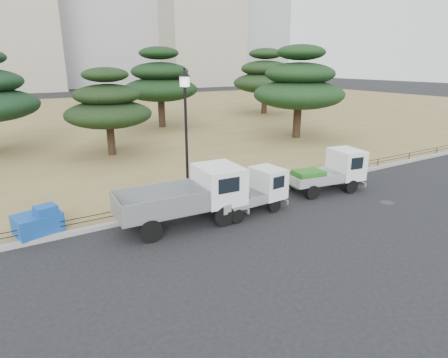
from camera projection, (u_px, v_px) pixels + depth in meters
ground at (251, 225)px, 14.30m from camera, size 220.00×220.00×0.00m
lawn at (83, 121)px, 39.25m from camera, size 120.00×56.00×0.15m
curb at (217, 202)px, 16.39m from camera, size 120.00×0.25×0.16m
truck_large at (188, 194)px, 14.12m from camera, size 4.92×2.19×2.10m
truck_kei_front at (253, 191)px, 15.38m from camera, size 3.34×1.62×1.72m
truck_kei_rear at (330, 171)px, 17.85m from camera, size 3.90×2.10×1.94m
street_lamp at (186, 117)px, 14.90m from camera, size 0.49×0.49×5.50m
pipe_fence at (215, 193)px, 16.41m from camera, size 38.00×0.04×0.40m
tarp_pile at (39, 222)px, 13.22m from camera, size 1.71×1.42×0.99m
manhole at (387, 203)px, 16.53m from camera, size 0.60×0.60×0.01m
pine_center_left at (108, 105)px, 23.57m from camera, size 5.42×5.42×5.51m
pine_center_right at (160, 81)px, 33.77m from camera, size 6.72×6.72×7.13m
pine_east_near at (299, 85)px, 28.90m from camera, size 7.03×7.03×7.10m
pine_east_far at (265, 76)px, 42.95m from camera, size 7.29×7.29×7.33m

